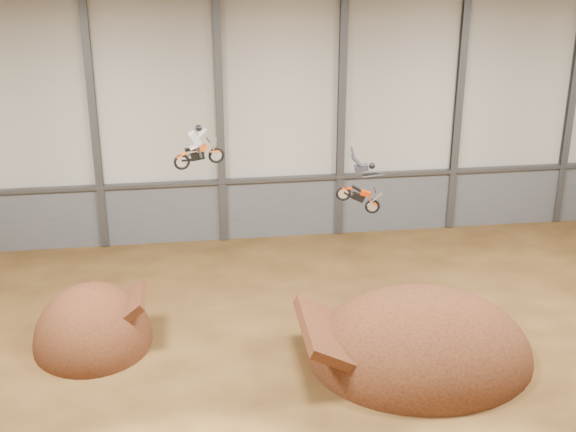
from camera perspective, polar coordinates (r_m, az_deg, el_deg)
The scene contains 14 objects.
floor at distance 33.49m, azimuth 2.85°, elevation -11.65°, with size 40.00×40.00×0.00m, color #442A12.
back_wall at distance 44.17m, azimuth -0.51°, elevation 6.98°, with size 40.00×0.10×14.00m, color beige.
ceiling at distance 28.17m, azimuth 3.40°, elevation 12.68°, with size 40.00×40.00×0.00m, color black.
lower_band_back at distance 45.75m, azimuth -0.48°, elevation 0.60°, with size 39.80×0.18×3.50m, color #5A5C62.
steel_rail at distance 44.98m, azimuth -0.46°, elevation 2.66°, with size 39.80×0.35×0.20m, color #47494F.
steel_column_1 at distance 43.90m, azimuth -13.62°, elevation 6.25°, with size 0.40×0.36×13.90m, color #47494F.
steel_column_2 at distance 43.70m, azimuth -4.85°, elevation 6.73°, with size 0.40×0.36×13.90m, color #47494F.
steel_column_3 at distance 44.51m, azimuth 3.81°, elevation 7.06°, with size 0.40×0.36×13.90m, color #47494F.
steel_column_4 at distance 46.27m, azimuth 12.00°, elevation 7.21°, with size 0.40×0.36×13.90m, color #47494F.
steel_column_5 at distance 48.89m, azimuth 19.44°, elevation 7.23°, with size 0.40×0.36×13.90m, color #47494F.
takeoff_ramp at distance 37.05m, azimuth -13.65°, elevation -8.69°, with size 5.20×6.00×5.20m, color #3A1A0E.
landing_ramp at distance 35.43m, azimuth 9.36°, elevation -9.86°, with size 9.63×8.52×5.56m, color #3A1A0E.
fmx_rider_a at distance 33.48m, azimuth -6.32°, elevation 5.11°, with size 2.14×0.81×1.94m, color #F0580D, non-canonical shape.
fmx_rider_b at distance 34.86m, azimuth 4.82°, elevation 2.51°, with size 2.76×0.79×2.37m, color #BD2A01, non-canonical shape.
Camera 1 is at (-5.36, -27.25, 18.73)m, focal length 50.00 mm.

